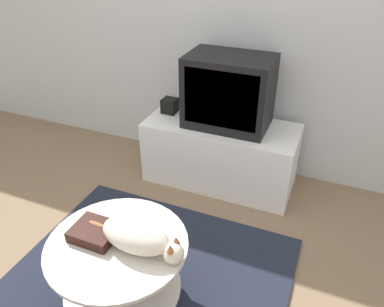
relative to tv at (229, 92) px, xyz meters
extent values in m
plane|color=#7F664C|center=(-0.09, -1.26, -0.75)|extent=(12.00, 12.00, 0.00)
cube|color=silver|center=(-0.09, 0.30, 0.55)|extent=(8.00, 0.05, 2.60)
cube|color=#1E2333|center=(-0.09, -1.26, -0.74)|extent=(1.56, 1.55, 0.02)
cube|color=white|center=(-0.03, -0.03, -0.50)|extent=(1.13, 0.49, 0.50)
cube|color=silver|center=(-0.03, -0.27, -0.45)|extent=(0.51, 0.01, 0.14)
cube|color=black|center=(0.00, 0.00, 0.00)|extent=(0.60, 0.39, 0.51)
cube|color=black|center=(0.00, -0.19, 0.01)|extent=(0.51, 0.01, 0.40)
cube|color=black|center=(-0.48, 0.02, -0.20)|extent=(0.11, 0.11, 0.11)
cylinder|color=#B2B2B7|center=(-0.11, -1.33, -0.72)|extent=(0.29, 0.29, 0.01)
cylinder|color=#B7B7BC|center=(-0.11, -1.33, -0.51)|extent=(0.04, 0.04, 0.43)
cylinder|color=beige|center=(-0.11, -1.33, -0.59)|extent=(0.60, 0.60, 0.01)
cylinder|color=beige|center=(-0.11, -1.33, -0.29)|extent=(0.68, 0.68, 0.02)
cube|color=tan|center=(-0.18, -1.37, -0.57)|extent=(0.21, 0.13, 0.02)
cube|color=maroon|center=(-0.04, -1.27, -0.57)|extent=(0.16, 0.12, 0.02)
cube|color=black|center=(-0.23, -1.33, -0.25)|extent=(0.21, 0.18, 0.05)
ellipsoid|color=silver|center=(-0.02, -1.31, -0.21)|extent=(0.35, 0.20, 0.15)
sphere|color=silver|center=(0.18, -1.33, -0.23)|extent=(0.10, 0.10, 0.10)
cone|color=#996038|center=(0.18, -1.30, -0.18)|extent=(0.04, 0.04, 0.04)
cone|color=#996038|center=(0.18, -1.35, -0.18)|extent=(0.04, 0.04, 0.04)
ellipsoid|color=#996038|center=(-0.24, -1.30, -0.25)|extent=(0.17, 0.05, 0.05)
camera|label=1|loc=(0.71, -2.38, 1.01)|focal=35.00mm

